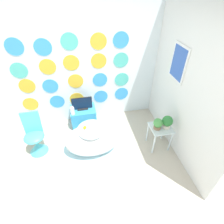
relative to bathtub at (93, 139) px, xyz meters
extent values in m
plane|color=#BCB29E|center=(-0.19, -0.82, -0.29)|extent=(12.00, 12.00, 0.00)
cube|color=white|center=(-0.19, 1.04, 1.01)|extent=(4.41, 0.04, 2.60)
cylinder|color=gold|center=(-1.17, 1.02, 0.25)|extent=(0.31, 0.01, 0.31)
cylinder|color=#3899E5|center=(-0.63, 1.02, 0.24)|extent=(0.31, 0.01, 0.31)
cylinder|color=gold|center=(-0.21, 1.02, 0.25)|extent=(0.31, 0.01, 0.31)
cylinder|color=#3899E5|center=(0.32, 1.02, 0.24)|extent=(0.31, 0.01, 0.31)
cylinder|color=#3899E5|center=(0.80, 1.02, 0.25)|extent=(0.31, 0.01, 0.31)
cylinder|color=gold|center=(-1.11, 1.02, 0.68)|extent=(0.31, 0.01, 0.31)
cylinder|color=#3899E5|center=(-0.69, 1.02, 0.62)|extent=(0.31, 0.01, 0.31)
cylinder|color=gold|center=(-0.18, 1.02, 0.68)|extent=(0.31, 0.01, 0.31)
cylinder|color=#3899E5|center=(0.32, 1.02, 0.66)|extent=(0.31, 0.01, 0.31)
cylinder|color=#4CBFB2|center=(0.79, 1.02, 0.61)|extent=(0.31, 0.01, 0.31)
cylinder|color=#4CBFB2|center=(-1.16, 1.02, 1.01)|extent=(0.31, 0.01, 0.31)
cylinder|color=gold|center=(-0.65, 1.02, 1.03)|extent=(0.31, 0.01, 0.31)
cylinder|color=gold|center=(-0.21, 1.02, 1.07)|extent=(0.31, 0.01, 0.31)
cylinder|color=gold|center=(0.31, 1.02, 1.07)|extent=(0.31, 0.01, 0.31)
cylinder|color=#4CBFB2|center=(0.76, 1.02, 1.05)|extent=(0.31, 0.01, 0.31)
cylinder|color=#3899E5|center=(-1.10, 1.02, 1.43)|extent=(0.31, 0.01, 0.31)
cylinder|color=#3899E5|center=(-0.65, 1.02, 1.40)|extent=(0.31, 0.01, 0.31)
cylinder|color=#4CBFB2|center=(-0.19, 1.02, 1.46)|extent=(0.31, 0.01, 0.31)
cylinder|color=gold|center=(0.33, 1.02, 1.44)|extent=(0.31, 0.01, 0.31)
cylinder|color=#3899E5|center=(0.75, 1.02, 1.43)|extent=(0.31, 0.01, 0.31)
cube|color=silver|center=(1.54, 0.10, 1.01)|extent=(0.04, 2.84, 2.60)
cube|color=white|center=(1.51, 0.19, 1.26)|extent=(0.02, 0.44, 0.60)
cube|color=#3359B2|center=(1.50, 0.19, 1.26)|extent=(0.01, 0.36, 0.52)
cube|color=silver|center=(0.02, -0.08, -0.28)|extent=(1.21, 0.76, 0.01)
ellipsoid|color=white|center=(0.00, 0.00, 0.00)|extent=(1.00, 0.62, 0.57)
cylinder|color=#B2DBEA|center=(0.00, 0.00, 0.26)|extent=(0.51, 0.51, 0.01)
sphere|color=yellow|center=(-0.11, 0.01, 0.31)|extent=(0.06, 0.06, 0.06)
sphere|color=yellow|center=(-0.11, 0.00, 0.34)|extent=(0.04, 0.04, 0.04)
cone|color=orange|center=(-0.11, -0.02, 0.34)|extent=(0.02, 0.02, 0.02)
cone|color=#4CC6DB|center=(-1.03, 0.18, -0.18)|extent=(0.34, 0.34, 0.21)
ellipsoid|color=#4CC6DB|center=(-1.03, 0.18, 0.10)|extent=(0.36, 0.36, 0.13)
cube|color=#4CC6DB|center=(-1.03, 0.31, 0.32)|extent=(0.31, 0.10, 0.44)
cube|color=#389ED6|center=(-0.11, 0.79, -0.08)|extent=(0.53, 0.41, 0.42)
cube|color=white|center=(-0.11, 0.59, 0.00)|extent=(0.45, 0.01, 0.12)
cube|color=black|center=(-0.11, 0.79, 0.14)|extent=(0.22, 0.12, 0.02)
cube|color=black|center=(-0.11, 0.79, 0.28)|extent=(0.42, 0.01, 0.27)
cube|color=#0F1E38|center=(-0.11, 0.78, 0.28)|extent=(0.40, 0.01, 0.25)
cylinder|color=white|center=(-0.32, 0.65, 0.21)|extent=(0.08, 0.08, 0.16)
cylinder|color=white|center=(-0.32, 0.65, 0.31)|extent=(0.05, 0.05, 0.03)
cube|color=silver|center=(1.25, -0.15, 0.19)|extent=(0.38, 0.37, 0.02)
cylinder|color=silver|center=(1.09, -0.31, -0.05)|extent=(0.03, 0.03, 0.47)
cylinder|color=silver|center=(1.42, -0.31, -0.05)|extent=(0.03, 0.03, 0.47)
cylinder|color=silver|center=(1.09, 0.01, -0.05)|extent=(0.03, 0.03, 0.47)
cylinder|color=silver|center=(1.42, 0.01, -0.05)|extent=(0.03, 0.03, 0.47)
cylinder|color=#8C6B4C|center=(1.16, -0.16, 0.23)|extent=(0.13, 0.13, 0.06)
sphere|color=#4C9E4C|center=(1.16, -0.16, 0.33)|extent=(0.17, 0.17, 0.17)
cylinder|color=beige|center=(1.34, -0.17, 0.24)|extent=(0.14, 0.14, 0.07)
sphere|color=#2D7A38|center=(1.34, -0.17, 0.36)|extent=(0.19, 0.19, 0.19)
camera|label=1|loc=(-0.10, -2.23, 2.41)|focal=28.00mm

